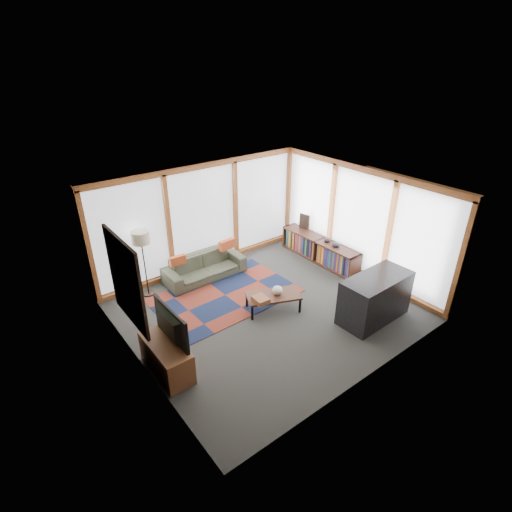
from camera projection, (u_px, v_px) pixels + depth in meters
ground at (268, 309)px, 8.36m from camera, size 5.50×5.50×0.00m
room_envelope at (270, 228)px, 8.31m from camera, size 5.52×5.02×2.62m
rug at (225, 295)px, 8.83m from camera, size 3.07×2.02×0.01m
sofa at (205, 267)px, 9.41m from camera, size 1.94×0.77×0.57m
pillow_left at (178, 260)px, 8.89m from camera, size 0.37×0.13×0.20m
pillow_right at (227, 244)px, 9.57m from camera, size 0.43×0.17×0.23m
floor_lamp at (144, 264)px, 8.54m from camera, size 0.38×0.38×1.53m
coffee_table at (273, 302)px, 8.28m from camera, size 1.22×0.93×0.36m
book_stack at (261, 300)px, 7.93m from camera, size 0.27×0.33×0.11m
vase at (277, 290)px, 8.17m from camera, size 0.23×0.23×0.19m
bookshelf at (319, 250)px, 10.17m from camera, size 0.43×2.36×0.59m
bowl_a at (336, 245)px, 9.65m from camera, size 0.22×0.22×0.10m
bowl_b at (327, 240)px, 9.90m from camera, size 0.18×0.18×0.09m
shelf_picture at (304, 221)px, 10.55m from camera, size 0.09×0.31×0.40m
tv_console at (166, 357)px, 6.65m from camera, size 0.47×1.14×0.57m
television at (165, 326)px, 6.45m from camera, size 0.15×1.06×0.61m
bar_counter at (375, 298)px, 7.90m from camera, size 1.51×0.73×0.95m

